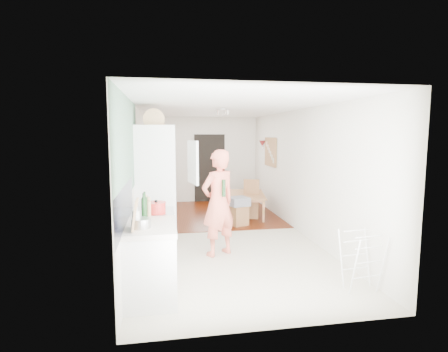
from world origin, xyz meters
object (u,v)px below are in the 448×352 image
object	(u,v)px
dining_chair	(251,199)
drying_rack	(361,261)
dining_table	(248,207)
person	(218,193)
stool	(238,215)

from	to	relation	value
dining_chair	drying_rack	xyz separation A→B (m)	(0.44, -4.08, -0.07)
dining_table	dining_chair	distance (m)	0.30
person	dining_table	bearing A→B (deg)	-142.42
stool	drying_rack	distance (m)	3.53
person	stool	size ratio (longest dim) A/B	4.57
dining_chair	drying_rack	bearing A→B (deg)	-65.01
dining_table	drying_rack	size ratio (longest dim) A/B	1.71
person	stool	world-z (taller)	person
person	dining_table	xyz separation A→B (m)	(1.13, 2.64, -0.81)
dining_table	drying_rack	xyz separation A→B (m)	(0.47, -4.28, 0.15)
person	drying_rack	bearing A→B (deg)	105.25
dining_chair	stool	bearing A→B (deg)	-105.11
dining_chair	stool	size ratio (longest dim) A/B	2.01
person	dining_table	distance (m)	2.98
person	dining_table	world-z (taller)	person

